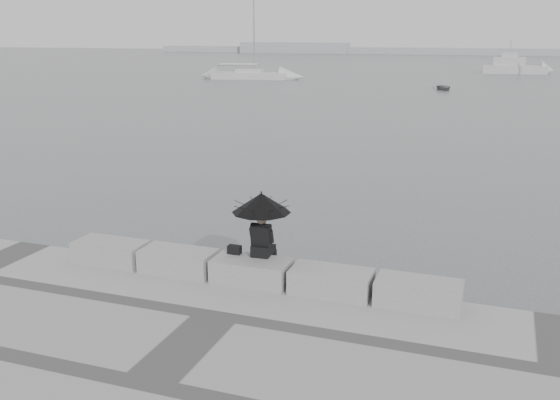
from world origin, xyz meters
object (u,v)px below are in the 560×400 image
at_px(sailboat_left, 250,75).
at_px(motor_cruiser, 515,67).
at_px(dinghy, 444,87).
at_px(seated_person, 261,209).

bearing_deg(sailboat_left, motor_cruiser, 27.16).
relative_size(sailboat_left, dinghy, 4.69).
bearing_deg(motor_cruiser, dinghy, -104.54).
xyz_separation_m(sailboat_left, motor_cruiser, (30.21, 21.92, 0.39)).
bearing_deg(dinghy, motor_cruiser, 51.87).
distance_m(sailboat_left, dinghy, 24.43).
xyz_separation_m(seated_person, sailboat_left, (-24.75, 59.41, -1.50)).
bearing_deg(dinghy, sailboat_left, 138.96).
relative_size(seated_person, dinghy, 0.51).
bearing_deg(sailboat_left, dinghy, -24.94).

